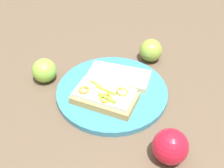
% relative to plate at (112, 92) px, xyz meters
% --- Properties ---
extents(ground_plane, '(2.00, 2.00, 0.00)m').
position_rel_plate_xyz_m(ground_plane, '(0.00, 0.00, -0.01)').
color(ground_plane, brown).
rests_on(ground_plane, ground).
extents(plate, '(0.30, 0.30, 0.02)m').
position_rel_plate_xyz_m(plate, '(0.00, 0.00, 0.00)').
color(plate, teal).
rests_on(plate, ground_plane).
extents(sandwich, '(0.18, 0.13, 0.04)m').
position_rel_plate_xyz_m(sandwich, '(-0.02, 0.05, 0.03)').
color(sandwich, tan).
rests_on(sandwich, plate).
extents(bread_slice_side, '(0.19, 0.14, 0.02)m').
position_rel_plate_xyz_m(bread_slice_side, '(0.01, -0.05, 0.02)').
color(bread_slice_side, beige).
rests_on(bread_slice_side, plate).
extents(apple_0, '(0.11, 0.11, 0.08)m').
position_rel_plate_xyz_m(apple_0, '(-0.23, 0.07, 0.03)').
color(apple_0, '#B21428').
rests_on(apple_0, ground_plane).
extents(apple_1, '(0.09, 0.09, 0.07)m').
position_rel_plate_xyz_m(apple_1, '(0.01, -0.20, 0.03)').
color(apple_1, olive).
rests_on(apple_1, ground_plane).
extents(apple_2, '(0.09, 0.09, 0.07)m').
position_rel_plate_xyz_m(apple_2, '(0.18, 0.08, 0.03)').
color(apple_2, '#7FB33C').
rests_on(apple_2, ground_plane).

